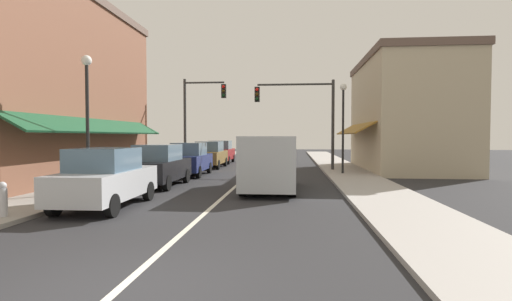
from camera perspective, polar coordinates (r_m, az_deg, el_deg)
ground_plane at (r=23.19m, az=-0.58°, el=-3.13°), size 80.00×80.00×0.00m
sidewalk_left at (r=24.37m, az=-13.57°, el=-2.80°), size 2.60×56.00×0.12m
sidewalk_right at (r=23.27m, az=13.03°, el=-3.02°), size 2.60×56.00×0.12m
lane_center_stripe at (r=23.19m, az=-0.58°, el=-3.13°), size 0.14×52.00×0.01m
storefront_left_block at (r=20.71m, az=-29.27°, el=8.14°), size 6.25×14.20×8.78m
storefront_right_block at (r=25.96m, az=21.05°, el=4.98°), size 6.48×10.20×6.96m
parked_car_nearest_left at (r=12.37m, az=-21.14°, el=-3.79°), size 1.85×4.13×1.77m
parked_car_second_left at (r=16.92m, az=-14.04°, el=-2.16°), size 1.80×4.11×1.77m
parked_car_third_left at (r=21.25m, az=-9.70°, el=-1.27°), size 1.83×4.12×1.77m
parked_car_far_left at (r=26.23m, az=-6.76°, el=-0.61°), size 1.79×4.10×1.77m
parked_car_distant_left at (r=30.68m, az=-5.18°, el=-0.21°), size 1.85×4.14×1.77m
van_in_lane at (r=15.22m, az=2.11°, el=-1.56°), size 2.02×5.19×2.12m
traffic_signal_mast_arm at (r=23.68m, az=7.19°, el=6.02°), size 4.78×0.50×5.49m
traffic_signal_left_corner at (r=26.36m, az=-8.50°, el=5.92°), size 2.92×0.50×5.93m
street_lamp_left_near at (r=15.05m, az=-23.48°, el=6.54°), size 0.36×0.36×4.96m
street_lamp_right_mid at (r=21.53m, az=12.63°, el=5.23°), size 0.36×0.36×4.93m
fire_hydrant at (r=11.63m, az=-33.10°, el=-6.00°), size 0.22×0.22×0.87m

